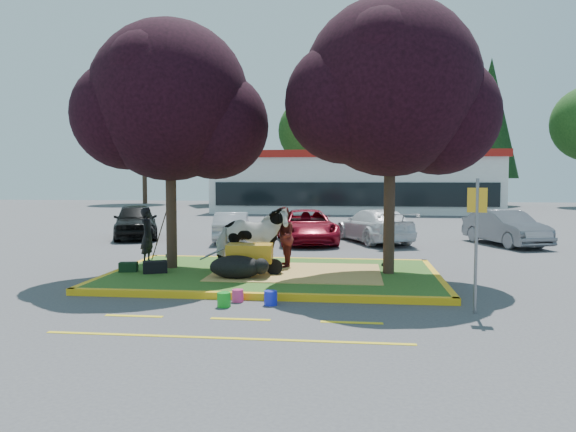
# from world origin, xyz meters

# --- Properties ---
(ground) EXTENTS (90.00, 90.00, 0.00)m
(ground) POSITION_xyz_m (0.00, 0.00, 0.00)
(ground) COLOR #424244
(ground) RESTS_ON ground
(median_island) EXTENTS (8.00, 5.00, 0.15)m
(median_island) POSITION_xyz_m (0.00, 0.00, 0.07)
(median_island) COLOR #2D5B1C
(median_island) RESTS_ON ground
(curb_near) EXTENTS (8.30, 0.16, 0.15)m
(curb_near) POSITION_xyz_m (0.00, -2.58, 0.07)
(curb_near) COLOR yellow
(curb_near) RESTS_ON ground
(curb_far) EXTENTS (8.30, 0.16, 0.15)m
(curb_far) POSITION_xyz_m (0.00, 2.58, 0.07)
(curb_far) COLOR yellow
(curb_far) RESTS_ON ground
(curb_left) EXTENTS (0.16, 5.30, 0.15)m
(curb_left) POSITION_xyz_m (-4.08, 0.00, 0.07)
(curb_left) COLOR yellow
(curb_left) RESTS_ON ground
(curb_right) EXTENTS (0.16, 5.30, 0.15)m
(curb_right) POSITION_xyz_m (4.08, 0.00, 0.07)
(curb_right) COLOR yellow
(curb_right) RESTS_ON ground
(straw_bedding) EXTENTS (4.20, 3.00, 0.01)m
(straw_bedding) POSITION_xyz_m (0.60, 0.00, 0.15)
(straw_bedding) COLOR tan
(straw_bedding) RESTS_ON median_island
(tree_purple_left) EXTENTS (5.06, 4.20, 6.51)m
(tree_purple_left) POSITION_xyz_m (-2.78, 0.38, 4.36)
(tree_purple_left) COLOR black
(tree_purple_left) RESTS_ON median_island
(tree_purple_right) EXTENTS (5.30, 4.40, 6.82)m
(tree_purple_right) POSITION_xyz_m (2.92, 0.18, 4.56)
(tree_purple_right) COLOR black
(tree_purple_right) RESTS_ON median_island
(fire_lane_stripe_a) EXTENTS (1.10, 0.12, 0.01)m
(fire_lane_stripe_a) POSITION_xyz_m (-2.00, -4.20, 0.00)
(fire_lane_stripe_a) COLOR yellow
(fire_lane_stripe_a) RESTS_ON ground
(fire_lane_stripe_b) EXTENTS (1.10, 0.12, 0.01)m
(fire_lane_stripe_b) POSITION_xyz_m (0.00, -4.20, 0.00)
(fire_lane_stripe_b) COLOR yellow
(fire_lane_stripe_b) RESTS_ON ground
(fire_lane_stripe_c) EXTENTS (1.10, 0.12, 0.01)m
(fire_lane_stripe_c) POSITION_xyz_m (2.00, -4.20, 0.00)
(fire_lane_stripe_c) COLOR yellow
(fire_lane_stripe_c) RESTS_ON ground
(fire_lane_long) EXTENTS (6.00, 0.10, 0.01)m
(fire_lane_long) POSITION_xyz_m (0.00, -5.40, 0.00)
(fire_lane_long) COLOR yellow
(fire_lane_long) RESTS_ON ground
(retail_building) EXTENTS (20.40, 8.40, 4.40)m
(retail_building) POSITION_xyz_m (2.00, 27.98, 2.25)
(retail_building) COLOR silver
(retail_building) RESTS_ON ground
(treeline) EXTENTS (46.58, 7.80, 14.63)m
(treeline) POSITION_xyz_m (1.23, 37.61, 7.73)
(treeline) COLOR black
(treeline) RESTS_ON ground
(cow) EXTENTS (2.03, 1.07, 1.65)m
(cow) POSITION_xyz_m (-0.65, 0.50, 0.97)
(cow) COLOR white
(cow) RESTS_ON median_island
(calf) EXTENTS (1.40, 0.98, 0.55)m
(calf) POSITION_xyz_m (-0.76, -1.00, 0.43)
(calf) COLOR black
(calf) RESTS_ON median_island
(handler) EXTENTS (0.38, 0.57, 1.56)m
(handler) POSITION_xyz_m (-3.70, 1.02, 0.93)
(handler) COLOR black
(handler) RESTS_ON median_island
(visitor_a) EXTENTS (0.79, 0.92, 1.62)m
(visitor_a) POSITION_xyz_m (0.13, 0.79, 0.96)
(visitor_a) COLOR #4C1715
(visitor_a) RESTS_ON median_island
(visitor_b) EXTENTS (0.50, 0.85, 1.36)m
(visitor_b) POSITION_xyz_m (2.95, 1.26, 0.83)
(visitor_b) COLOR black
(visitor_b) RESTS_ON median_island
(wheelbarrow) EXTENTS (2.02, 0.75, 0.76)m
(wheelbarrow) POSITION_xyz_m (-0.52, -0.43, 0.67)
(wheelbarrow) COLOR black
(wheelbarrow) RESTS_ON median_island
(gear_bag_dark) EXTENTS (0.67, 0.53, 0.30)m
(gear_bag_dark) POSITION_xyz_m (-2.96, -0.47, 0.30)
(gear_bag_dark) COLOR black
(gear_bag_dark) RESTS_ON median_island
(gear_bag_green) EXTENTS (0.49, 0.35, 0.24)m
(gear_bag_green) POSITION_xyz_m (-3.70, -0.36, 0.27)
(gear_bag_green) COLOR black
(gear_bag_green) RESTS_ON median_island
(sign_post) EXTENTS (0.36, 0.07, 2.54)m
(sign_post) POSITION_xyz_m (4.30, -3.24, 1.57)
(sign_post) COLOR slate
(sign_post) RESTS_ON ground
(bucket_green) EXTENTS (0.33, 0.33, 0.29)m
(bucket_green) POSITION_xyz_m (-0.52, -3.28, 0.14)
(bucket_green) COLOR green
(bucket_green) RESTS_ON ground
(bucket_pink) EXTENTS (0.26, 0.26, 0.26)m
(bucket_pink) POSITION_xyz_m (-0.34, -2.80, 0.13)
(bucket_pink) COLOR #F33681
(bucket_pink) RESTS_ON ground
(bucket_blue) EXTENTS (0.31, 0.31, 0.29)m
(bucket_blue) POSITION_xyz_m (0.38, -3.01, 0.14)
(bucket_blue) COLOR #1B28DE
(bucket_blue) RESTS_ON ground
(car_black) EXTENTS (3.15, 4.60, 1.45)m
(car_black) POSITION_xyz_m (-7.09, 8.57, 0.73)
(car_black) COLOR black
(car_black) RESTS_ON ground
(car_silver) EXTENTS (1.77, 3.73, 1.18)m
(car_silver) POSITION_xyz_m (-2.78, 7.75, 0.59)
(car_silver) COLOR #A6A8AE
(car_silver) RESTS_ON ground
(car_red) EXTENTS (2.93, 4.94, 1.29)m
(car_red) POSITION_xyz_m (0.20, 7.70, 0.64)
(car_red) COLOR maroon
(car_red) RESTS_ON ground
(car_white) EXTENTS (3.42, 4.87, 1.31)m
(car_white) POSITION_xyz_m (2.81, 8.21, 0.65)
(car_white) COLOR white
(car_white) RESTS_ON ground
(car_grey) EXTENTS (2.64, 4.23, 1.31)m
(car_grey) POSITION_xyz_m (7.70, 7.83, 0.66)
(car_grey) COLOR slate
(car_grey) RESTS_ON ground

